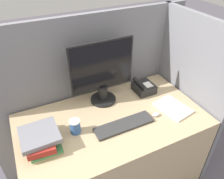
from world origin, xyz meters
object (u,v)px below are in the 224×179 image
(mouse, at_px, (156,115))
(coffee_cup, at_px, (75,126))
(monitor, at_px, (102,74))
(desk_telephone, at_px, (143,87))
(keyboard, at_px, (124,125))
(book_stack, at_px, (41,138))

(mouse, distance_m, coffee_cup, 0.61)
(monitor, relative_size, desk_telephone, 2.90)
(keyboard, height_order, coffee_cup, coffee_cup)
(mouse, height_order, book_stack, book_stack)
(keyboard, xyz_separation_m, mouse, (0.27, -0.01, 0.01))
(mouse, xyz_separation_m, book_stack, (-0.83, 0.10, 0.04))
(monitor, bearing_deg, desk_telephone, -6.05)
(coffee_cup, distance_m, desk_telephone, 0.72)
(coffee_cup, xyz_separation_m, desk_telephone, (0.69, 0.21, -0.01))
(monitor, xyz_separation_m, coffee_cup, (-0.32, -0.25, -0.20))
(keyboard, height_order, desk_telephone, desk_telephone)
(book_stack, bearing_deg, desk_telephone, 13.41)
(mouse, bearing_deg, book_stack, 173.25)
(keyboard, distance_m, mouse, 0.27)
(monitor, distance_m, mouse, 0.51)
(coffee_cup, bearing_deg, mouse, -10.21)
(mouse, relative_size, book_stack, 0.20)
(keyboard, relative_size, desk_telephone, 2.44)
(desk_telephone, bearing_deg, monitor, 173.95)
(monitor, xyz_separation_m, mouse, (0.28, -0.36, -0.24))
(keyboard, distance_m, coffee_cup, 0.35)
(keyboard, xyz_separation_m, coffee_cup, (-0.33, 0.10, 0.04))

